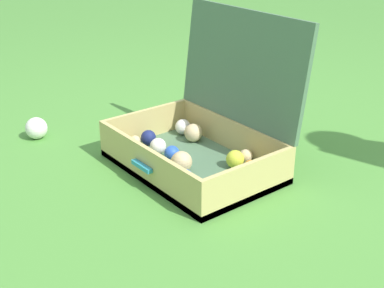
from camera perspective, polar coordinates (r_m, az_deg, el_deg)
ground_plane at (r=2.02m, az=2.30°, el=-3.35°), size 16.00×16.00×0.00m
open_suitcase at (r=2.05m, az=1.31°, el=0.97°), size 0.65×0.52×0.59m
stray_ball_on_grass at (r=2.41m, az=-16.45°, el=1.65°), size 0.10×0.10×0.10m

